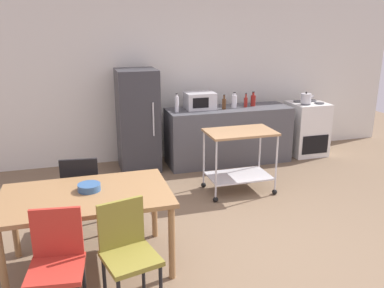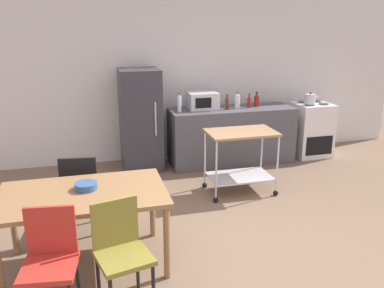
# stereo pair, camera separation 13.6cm
# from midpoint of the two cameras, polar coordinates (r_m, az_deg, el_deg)

# --- Properties ---
(ground_plane) EXTENTS (12.00, 12.00, 0.00)m
(ground_plane) POSITION_cam_midpoint_polar(r_m,az_deg,el_deg) (4.28, 5.55, -14.76)
(ground_plane) COLOR brown
(back_wall) EXTENTS (8.40, 0.12, 2.90)m
(back_wall) POSITION_cam_midpoint_polar(r_m,az_deg,el_deg) (6.76, -4.40, 10.16)
(back_wall) COLOR silver
(back_wall) RESTS_ON ground_plane
(kitchen_counter) EXTENTS (2.00, 0.64, 0.90)m
(kitchen_counter) POSITION_cam_midpoint_polar(r_m,az_deg,el_deg) (6.64, 4.52, 1.23)
(kitchen_counter) COLOR #4C4C51
(kitchen_counter) RESTS_ON ground_plane
(dining_table) EXTENTS (1.50, 0.90, 0.75)m
(dining_table) POSITION_cam_midpoint_polar(r_m,az_deg,el_deg) (3.85, -15.48, -7.80)
(dining_table) COLOR olive
(dining_table) RESTS_ON ground_plane
(chair_black) EXTENTS (0.45, 0.45, 0.89)m
(chair_black) POSITION_cam_midpoint_polar(r_m,az_deg,el_deg) (4.55, -15.99, -6.04)
(chair_black) COLOR black
(chair_black) RESTS_ON ground_plane
(chair_red) EXTENTS (0.45, 0.45, 0.89)m
(chair_red) POSITION_cam_midpoint_polar(r_m,az_deg,el_deg) (3.36, -19.54, -15.05)
(chair_red) COLOR #B72D23
(chair_red) RESTS_ON ground_plane
(chair_olive) EXTENTS (0.48, 0.48, 0.89)m
(chair_olive) POSITION_cam_midpoint_polar(r_m,az_deg,el_deg) (3.36, -10.20, -14.28)
(chair_olive) COLOR olive
(chair_olive) RESTS_ON ground_plane
(stove_oven) EXTENTS (0.60, 0.61, 0.92)m
(stove_oven) POSITION_cam_midpoint_polar(r_m,az_deg,el_deg) (7.29, 15.19, 2.12)
(stove_oven) COLOR white
(stove_oven) RESTS_ON ground_plane
(refrigerator) EXTENTS (0.60, 0.63, 1.55)m
(refrigerator) POSITION_cam_midpoint_polar(r_m,az_deg,el_deg) (6.29, -8.19, 3.29)
(refrigerator) COLOR #333338
(refrigerator) RESTS_ON ground_plane
(kitchen_cart) EXTENTS (0.91, 0.57, 0.85)m
(kitchen_cart) POSITION_cam_midpoint_polar(r_m,az_deg,el_deg) (5.45, 5.97, -0.99)
(kitchen_cart) COLOR #A37A51
(kitchen_cart) RESTS_ON ground_plane
(bottle_vinegar) EXTENTS (0.07, 0.07, 0.29)m
(bottle_vinegar) POSITION_cam_midpoint_polar(r_m,az_deg,el_deg) (6.21, -2.77, 5.61)
(bottle_vinegar) COLOR silver
(bottle_vinegar) RESTS_ON kitchen_counter
(microwave) EXTENTS (0.46, 0.35, 0.26)m
(microwave) POSITION_cam_midpoint_polar(r_m,az_deg,el_deg) (6.43, 0.50, 6.07)
(microwave) COLOR silver
(microwave) RESTS_ON kitchen_counter
(bottle_sparkling_water) EXTENTS (0.07, 0.07, 0.23)m
(bottle_sparkling_water) POSITION_cam_midpoint_polar(r_m,az_deg,el_deg) (6.43, 3.89, 5.67)
(bottle_sparkling_water) COLOR #4C2D19
(bottle_sparkling_water) RESTS_ON kitchen_counter
(bottle_soda) EXTENTS (0.08, 0.08, 0.25)m
(bottle_soda) POSITION_cam_midpoint_polar(r_m,az_deg,el_deg) (6.54, 5.32, 5.99)
(bottle_soda) COLOR silver
(bottle_soda) RESTS_ON kitchen_counter
(bottle_wine) EXTENTS (0.06, 0.06, 0.23)m
(bottle_wine) POSITION_cam_midpoint_polar(r_m,az_deg,el_deg) (6.62, 6.93, 5.88)
(bottle_wine) COLOR maroon
(bottle_wine) RESTS_ON kitchen_counter
(bottle_olive_oil) EXTENTS (0.08, 0.08, 0.24)m
(bottle_olive_oil) POSITION_cam_midpoint_polar(r_m,az_deg,el_deg) (6.72, 7.96, 6.09)
(bottle_olive_oil) COLOR maroon
(bottle_olive_oil) RESTS_ON kitchen_counter
(fruit_bowl) EXTENTS (0.21, 0.21, 0.06)m
(fruit_bowl) POSITION_cam_midpoint_polar(r_m,az_deg,el_deg) (3.87, -15.17, -5.87)
(fruit_bowl) COLOR #33598C
(fruit_bowl) RESTS_ON dining_table
(kettle) EXTENTS (0.24, 0.17, 0.19)m
(kettle) POSITION_cam_midpoint_polar(r_m,az_deg,el_deg) (7.03, 15.12, 6.18)
(kettle) COLOR silver
(kettle) RESTS_ON stove_oven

